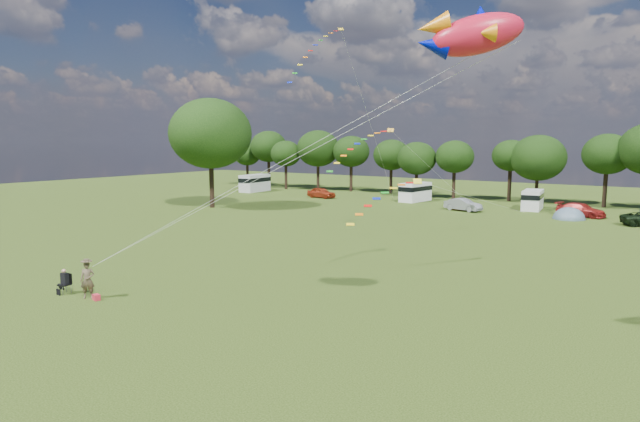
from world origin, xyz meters
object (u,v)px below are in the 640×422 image
Objects in this scene: campervan_c at (533,199)px; tent_orange at (462,209)px; car_a at (321,193)px; car_c at (581,210)px; campervan_b at (415,191)px; big_tree at (210,134)px; kite_flyer at (88,280)px; camp_chair at (65,279)px; campervan_a at (255,182)px; fish_kite at (469,35)px; tent_greyblue at (569,219)px; car_b at (463,205)px.

campervan_c is 8.33m from tent_orange.
car_a reaches higher than car_c.
car_a is at bearing 112.66° from campervan_b.
big_tree is at bearing -147.69° from tent_orange.
big_tree is 6.78× the size of kite_flyer.
tent_orange is 2.27× the size of camp_chair.
big_tree is 2.31× the size of campervan_a.
camp_chair is 23.57m from fish_kite.
big_tree reaches higher than campervan_c.
car_a is 0.84× the size of campervan_b.
kite_flyer is at bearing -167.51° from campervan_b.
car_a is at bearing 102.70° from camp_chair.
big_tree is 31.77m from tent_orange.
car_a is at bearing 175.91° from tent_greyblue.
car_a is at bearing 103.40° from car_c.
camp_chair is at bearing 160.25° from campervan_c.
campervan_a is (-14.29, 1.79, 0.72)m from car_a.
campervan_a reaches higher than car_a.
campervan_b is 51.49m from kite_flyer.
campervan_c is (-5.76, 3.21, 0.53)m from car_c.
campervan_b reaches higher than car_c.
camp_chair is at bearing -110.71° from tent_greyblue.
campervan_c is (32.93, 20.32, -7.76)m from big_tree.
big_tree is at bearing -157.36° from campervan_a.
campervan_c is (6.42, 5.79, 0.53)m from car_b.
campervan_a is at bearing 100.86° from campervan_b.
big_tree is 19.37m from car_a.
kite_flyer is 0.48× the size of fish_kite.
car_b is 45.79m from camp_chair.
camp_chair is 0.33× the size of fish_kite.
car_c is (34.00, 0.23, -0.02)m from car_a.
tent_orange is 0.86× the size of tent_greyblue.
tent_orange is 12.36m from tent_greyblue.
camp_chair reaches higher than tent_greyblue.
tent_greyblue is at bearing 65.89° from fish_kite.
fish_kite is (8.10, -46.63, 10.80)m from campervan_c.
campervan_b reaches higher than car_a.
campervan_a is at bearing 174.99° from tent_greyblue.
car_a is at bearing 66.20° from kite_flyer.
big_tree reaches higher than tent_greyblue.
campervan_a reaches higher than campervan_c.
car_c is 1.35× the size of tent_greyblue.
fish_kite is (36.33, -43.19, 11.31)m from car_a.
campervan_a reaches higher than campervan_b.
tent_greyblue is (-0.71, -2.61, -0.71)m from car_c.
campervan_c reaches higher than tent_orange.
fish_kite is (23.34, -46.84, 10.70)m from campervan_b.
car_a is 0.92× the size of car_c.
campervan_c is 1.22× the size of fish_kite.
fish_kite is at bearing -176.60° from campervan_c.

